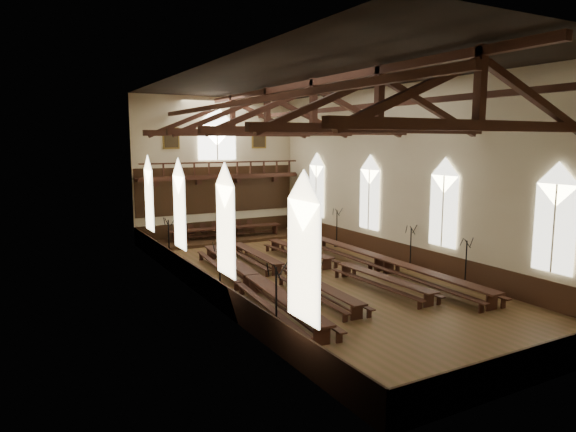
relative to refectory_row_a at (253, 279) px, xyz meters
name	(u,v)px	position (x,y,z in m)	size (l,w,h in m)	color
ground	(312,278)	(3.62, 0.60, -0.57)	(26.00, 26.00, 0.00)	brown
room_walls	(313,150)	(3.62, 0.60, 5.89)	(26.00, 26.00, 26.00)	beige
wainscot_band	(312,266)	(3.62, 0.60, 0.03)	(12.00, 26.00, 1.20)	#351B10
side_windows	(313,205)	(3.62, 0.60, 3.17)	(11.85, 19.80, 4.50)	white
end_window	(217,137)	(3.62, 13.50, 6.65)	(2.80, 0.12, 3.80)	white
minstrels_gallery	(219,184)	(3.62, 13.26, 3.33)	(11.80, 1.24, 3.70)	#381B12
portraits	(217,138)	(3.62, 13.50, 6.53)	(7.75, 0.09, 1.45)	brown
roof_trusses	(313,114)	(3.62, 0.60, 7.64)	(11.70, 25.70, 2.80)	#381B12
refectory_row_a	(253,279)	(0.00, 0.00, 0.00)	(2.28, 14.83, 0.78)	#381B12
refectory_row_b	(284,270)	(2.22, 1.03, -0.08)	(1.69, 13.76, 0.67)	#381B12
refectory_row_c	(336,264)	(5.25, 0.84, -0.08)	(1.57, 13.76, 0.68)	#381B12
refectory_row_d	(384,262)	(7.55, -0.28, 0.00)	(1.74, 14.79, 0.79)	#381B12
dais	(226,239)	(3.57, 12.00, -0.47)	(11.40, 3.02, 0.20)	#351B10
high_table	(226,229)	(3.57, 12.00, 0.27)	(8.07, 1.51, 0.75)	#381B12
high_chairs	(222,228)	(3.57, 12.79, 0.17)	(4.99, 0.49, 0.99)	#381B12
candelabrum_left_near	(276,318)	(-1.93, -6.00, 0.29)	(0.81, 0.86, 2.83)	black
candelabrum_left_mid	(220,284)	(-1.93, -0.78, 0.24)	(0.75, 0.81, 2.66)	black
candelabrum_left_far	(169,250)	(-1.93, 6.93, 0.25)	(0.72, 0.83, 2.70)	black
candelabrum_right_near	(465,272)	(9.17, -4.31, 0.15)	(0.69, 0.71, 2.37)	black
candelabrum_right_mid	(410,256)	(9.17, -0.50, 0.17)	(0.66, 0.75, 2.43)	black
candelabrum_right_far	(337,235)	(9.17, 6.52, 0.20)	(0.69, 0.78, 2.55)	black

